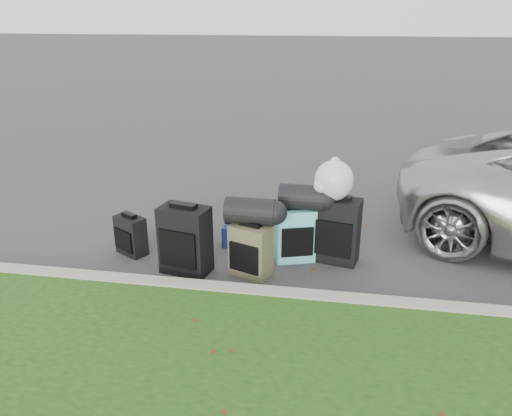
% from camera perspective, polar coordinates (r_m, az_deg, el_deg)
% --- Properties ---
extents(ground, '(120.00, 120.00, 0.00)m').
position_cam_1_polar(ground, '(6.07, 0.62, -5.58)').
color(ground, '#383535').
rests_on(ground, ground).
extents(curb, '(120.00, 0.18, 0.15)m').
position_cam_1_polar(curb, '(5.17, -1.12, -9.82)').
color(curb, '#9E937F').
rests_on(curb, ground).
extents(suitcase_small_black, '(0.44, 0.37, 0.48)m').
position_cam_1_polar(suitcase_small_black, '(6.24, -14.10, -3.04)').
color(suitcase_small_black, black).
rests_on(suitcase_small_black, ground).
extents(suitcase_large_black_left, '(0.60, 0.43, 0.78)m').
position_cam_1_polar(suitcase_large_black_left, '(5.64, -8.08, -3.63)').
color(suitcase_large_black_left, black).
rests_on(suitcase_large_black_left, ground).
extents(suitcase_olive, '(0.50, 0.41, 0.60)m').
position_cam_1_polar(suitcase_olive, '(5.55, -0.60, -4.88)').
color(suitcase_olive, '#48442D').
rests_on(suitcase_olive, ground).
extents(suitcase_teal, '(0.52, 0.40, 0.65)m').
position_cam_1_polar(suitcase_teal, '(5.89, 4.45, -3.02)').
color(suitcase_teal, '#54B3B5').
rests_on(suitcase_teal, ground).
extents(suitcase_large_black_right, '(0.57, 0.41, 0.77)m').
position_cam_1_polar(suitcase_large_black_right, '(5.90, 9.21, -2.54)').
color(suitcase_large_black_right, black).
rests_on(suitcase_large_black_right, ground).
extents(tote_green, '(0.34, 0.28, 0.38)m').
position_cam_1_polar(tote_green, '(6.64, -9.27, -1.62)').
color(tote_green, '#1C8120').
rests_on(tote_green, ground).
extents(tote_navy, '(0.27, 0.22, 0.27)m').
position_cam_1_polar(tote_navy, '(6.28, -2.58, -3.27)').
color(tote_navy, navy).
rests_on(tote_navy, ground).
extents(duffel_left, '(0.55, 0.31, 0.29)m').
position_cam_1_polar(duffel_left, '(5.43, -0.65, -0.33)').
color(duffel_left, black).
rests_on(duffel_left, suitcase_olive).
extents(duffel_right, '(0.53, 0.31, 0.29)m').
position_cam_1_polar(duffel_right, '(5.72, 5.28, 1.26)').
color(duffel_right, black).
rests_on(duffel_right, suitcase_teal).
extents(trash_bag, '(0.44, 0.44, 0.44)m').
position_cam_1_polar(trash_bag, '(5.69, 8.90, 3.14)').
color(trash_bag, silver).
rests_on(trash_bag, suitcase_large_black_right).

